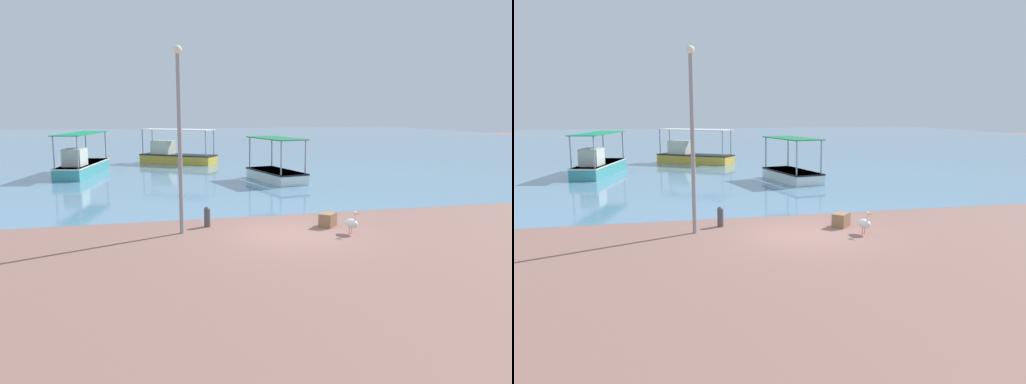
% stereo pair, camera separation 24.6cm
% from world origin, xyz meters
% --- Properties ---
extents(ground, '(120.00, 120.00, 0.00)m').
position_xyz_m(ground, '(0.00, 0.00, 0.00)').
color(ground, '#875E53').
extents(harbor_water, '(110.00, 90.00, 0.00)m').
position_xyz_m(harbor_water, '(0.00, 48.00, 0.00)').
color(harbor_water, '#5D8AA9').
rests_on(harbor_water, ground).
extents(fishing_boat_near_left, '(5.82, 4.77, 2.60)m').
position_xyz_m(fishing_boat_near_left, '(-1.84, 23.22, 0.65)').
color(fishing_boat_near_left, gold).
rests_on(fishing_boat_near_left, harbor_water).
extents(fishing_boat_far_left, '(2.66, 4.82, 2.49)m').
position_xyz_m(fishing_boat_far_left, '(2.98, 12.13, 0.49)').
color(fishing_boat_far_left, white).
rests_on(fishing_boat_far_left, harbor_water).
extents(fishing_boat_far_right, '(2.99, 6.83, 2.63)m').
position_xyz_m(fishing_boat_far_right, '(-8.18, 17.55, 0.66)').
color(fishing_boat_far_right, teal).
rests_on(fishing_boat_far_right, harbor_water).
extents(pelican, '(0.43, 0.79, 0.80)m').
position_xyz_m(pelican, '(1.93, -0.46, 0.38)').
color(pelican, '#E0997A').
rests_on(pelican, ground).
extents(lamp_post, '(0.28, 0.28, 6.12)m').
position_xyz_m(lamp_post, '(-3.55, 1.03, 3.42)').
color(lamp_post, gray).
rests_on(lamp_post, ground).
extents(mooring_bollard, '(0.23, 0.23, 0.72)m').
position_xyz_m(mooring_bollard, '(-2.58, 1.75, 0.39)').
color(mooring_bollard, '#47474C').
rests_on(mooring_bollard, ground).
extents(cargo_crate, '(0.80, 0.81, 0.48)m').
position_xyz_m(cargo_crate, '(1.58, 0.76, 0.24)').
color(cargo_crate, '#8C6647').
rests_on(cargo_crate, ground).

